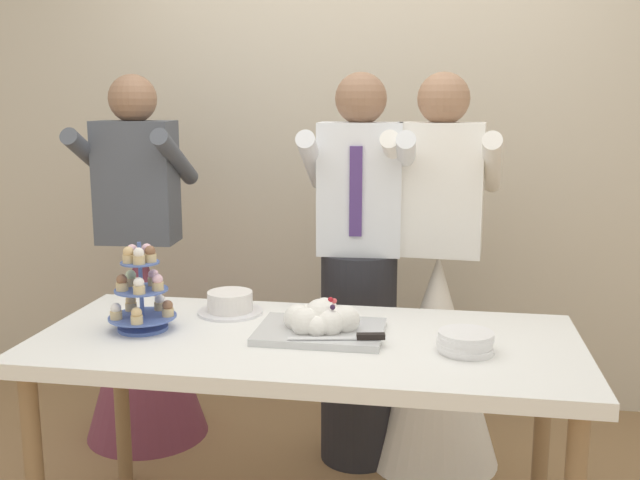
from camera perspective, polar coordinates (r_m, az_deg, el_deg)
rear_wall at (r=3.73m, az=3.01°, el=9.41°), size 5.20×0.10×2.90m
dessert_table at (r=2.45m, az=-1.10°, el=-9.26°), size 1.80×0.80×0.78m
cupcake_stand at (r=2.54m, az=-13.86°, el=-4.06°), size 0.23×0.23×0.31m
main_cake_tray at (r=2.43m, az=0.05°, el=-6.47°), size 0.43×0.31×0.12m
plate_stack at (r=2.32m, az=11.36°, el=-7.88°), size 0.18×0.18×0.07m
round_cake at (r=2.70m, az=-7.08°, el=-4.98°), size 0.24×0.24×0.08m
person_groom at (r=3.08m, az=3.07°, el=-4.16°), size 0.48×0.51×1.66m
person_bride at (r=3.14m, az=9.13°, el=-7.13°), size 0.56×0.56×1.66m
person_guest at (r=3.44m, az=-13.74°, el=-5.68°), size 0.56×0.56×1.66m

